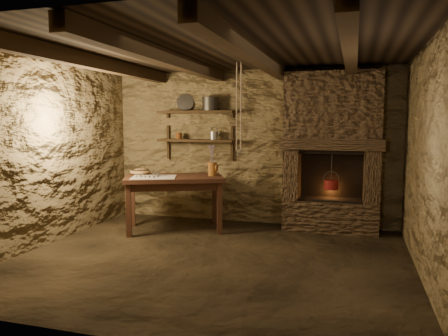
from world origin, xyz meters
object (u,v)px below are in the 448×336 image
(wooden_bowl, at_px, (140,172))
(red_pot, at_px, (331,184))
(work_table, at_px, (174,201))
(iron_stockpot, at_px, (210,105))
(stoneware_jug, at_px, (213,163))

(wooden_bowl, distance_m, red_pot, 2.84)
(work_table, bearing_deg, red_pot, -9.61)
(iron_stockpot, distance_m, red_pot, 2.21)
(work_table, height_order, red_pot, red_pot)
(iron_stockpot, bearing_deg, stoneware_jug, -68.44)
(stoneware_jug, distance_m, red_pot, 1.75)
(work_table, relative_size, stoneware_jug, 3.54)
(work_table, xyz_separation_m, stoneware_jug, (0.53, 0.20, 0.57))
(wooden_bowl, bearing_deg, red_pot, 10.35)
(wooden_bowl, relative_size, red_pot, 0.56)
(red_pot, bearing_deg, iron_stockpot, 176.34)
(work_table, distance_m, wooden_bowl, 0.71)
(stoneware_jug, distance_m, iron_stockpot, 1.01)
(stoneware_jug, bearing_deg, wooden_bowl, 164.00)
(stoneware_jug, height_order, red_pot, stoneware_jug)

